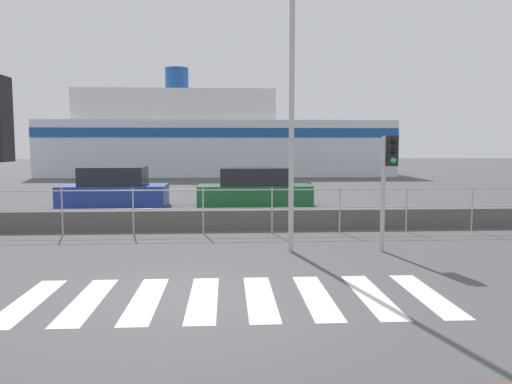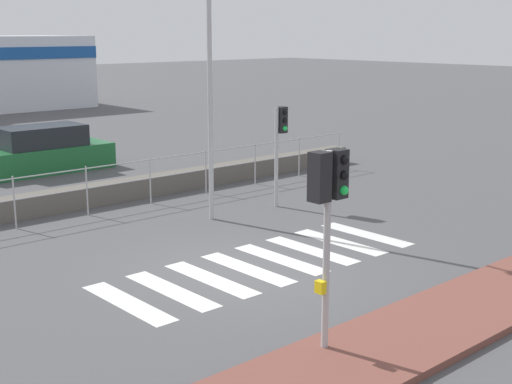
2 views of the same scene
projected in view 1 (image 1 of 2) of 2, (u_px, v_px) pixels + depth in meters
name	position (u px, v px, depth m)	size (l,w,h in m)	color
ground_plane	(186.00, 299.00, 7.85)	(160.00, 160.00, 0.00)	#4C4C4F
crosswalk	(232.00, 298.00, 7.89)	(6.75, 2.40, 0.01)	silver
seawall	(205.00, 219.00, 14.45)	(20.89, 0.55, 0.55)	#605B54
harbor_fence	(203.00, 204.00, 13.53)	(18.84, 0.04, 1.26)	#B2B2B5
traffic_light_far	(389.00, 167.00, 11.20)	(0.34, 0.32, 2.63)	#B2B2B5
streetlamp	(293.00, 79.00, 10.77)	(0.32, 1.33, 6.16)	#B2B2B5
ferry_boat	(210.00, 140.00, 39.56)	(26.91, 6.45, 8.39)	silver
parked_car_blue	(114.00, 190.00, 19.41)	(4.05, 1.85, 1.57)	#233D9E
parked_car_green	(254.00, 190.00, 19.72)	(4.46, 1.71, 1.52)	#1E6633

